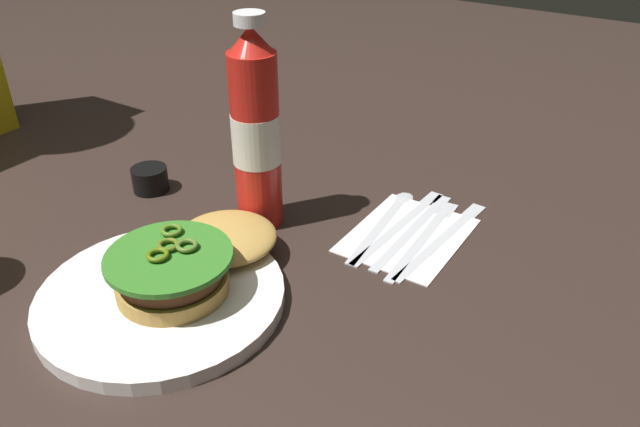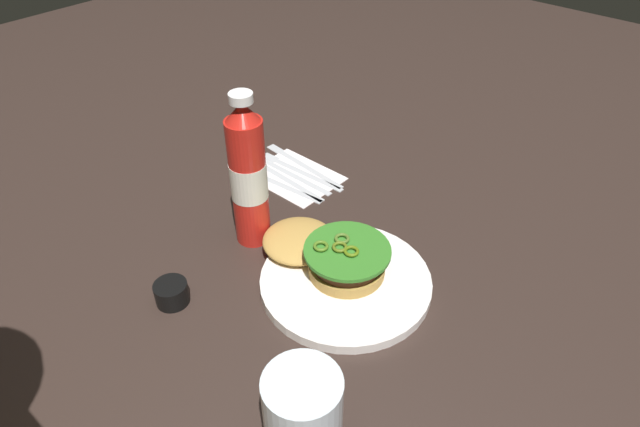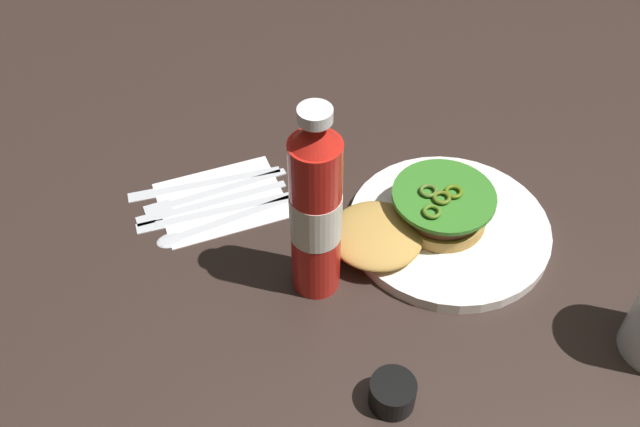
% 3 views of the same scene
% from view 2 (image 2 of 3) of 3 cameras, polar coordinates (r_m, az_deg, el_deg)
% --- Properties ---
extents(ground_plane, '(3.00, 3.00, 0.00)m').
position_cam_2_polar(ground_plane, '(0.85, 0.72, -7.07)').
color(ground_plane, '#2F231E').
extents(dinner_plate, '(0.26, 0.26, 0.02)m').
position_cam_2_polar(dinner_plate, '(0.84, 2.64, -7.01)').
color(dinner_plate, white).
rests_on(dinner_plate, ground_plane).
extents(burger_sandwich, '(0.22, 0.13, 0.05)m').
position_cam_2_polar(burger_sandwich, '(0.85, 0.87, -4.03)').
color(burger_sandwich, '#B88B42').
rests_on(burger_sandwich, dinner_plate).
extents(ketchup_bottle, '(0.06, 0.06, 0.26)m').
position_cam_2_polar(ketchup_bottle, '(0.86, -7.32, 3.85)').
color(ketchup_bottle, red).
rests_on(ketchup_bottle, ground_plane).
extents(water_glass, '(0.08, 0.08, 0.14)m').
position_cam_2_polar(water_glass, '(0.63, -1.73, -20.58)').
color(water_glass, silver).
rests_on(water_glass, ground_plane).
extents(condiment_cup, '(0.05, 0.05, 0.03)m').
position_cam_2_polar(condiment_cup, '(0.84, -15.00, -7.90)').
color(condiment_cup, black).
rests_on(condiment_cup, ground_plane).
extents(napkin, '(0.16, 0.13, 0.00)m').
position_cam_2_polar(napkin, '(1.07, -2.61, 3.84)').
color(napkin, white).
rests_on(napkin, ground_plane).
extents(butter_knife, '(0.21, 0.03, 0.00)m').
position_cam_2_polar(butter_knife, '(1.11, -2.17, 5.37)').
color(butter_knife, silver).
rests_on(butter_knife, napkin).
extents(fork_utensil, '(0.20, 0.03, 0.00)m').
position_cam_2_polar(fork_utensil, '(1.09, -2.70, 4.76)').
color(fork_utensil, silver).
rests_on(fork_utensil, napkin).
extents(table_knife, '(0.20, 0.02, 0.00)m').
position_cam_2_polar(table_knife, '(1.08, -3.62, 4.49)').
color(table_knife, silver).
rests_on(table_knife, napkin).
extents(steak_knife, '(0.21, 0.03, 0.00)m').
position_cam_2_polar(steak_knife, '(1.07, -4.29, 4.11)').
color(steak_knife, silver).
rests_on(steak_knife, napkin).
extents(spoon_utensil, '(0.19, 0.04, 0.00)m').
position_cam_2_polar(spoon_utensil, '(1.06, -5.30, 3.62)').
color(spoon_utensil, silver).
rests_on(spoon_utensil, napkin).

